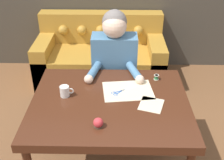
# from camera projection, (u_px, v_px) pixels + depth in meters

# --- Properties ---
(dining_table) EXTENTS (1.26, 1.02, 0.73)m
(dining_table) POSITION_uv_depth(u_px,v_px,m) (110.00, 108.00, 2.27)
(dining_table) COLOR #472314
(dining_table) RESTS_ON ground_plane
(couch) EXTENTS (1.66, 0.83, 0.86)m
(couch) POSITION_uv_depth(u_px,v_px,m) (101.00, 57.00, 3.83)
(couch) COLOR #B7842D
(couch) RESTS_ON ground_plane
(person) EXTENTS (0.53, 0.57, 1.26)m
(person) POSITION_uv_depth(u_px,v_px,m) (114.00, 69.00, 2.82)
(person) COLOR #33281E
(person) RESTS_ON ground_plane
(pattern_paper_main) EXTENTS (0.44, 0.35, 0.00)m
(pattern_paper_main) POSITION_uv_depth(u_px,v_px,m) (128.00, 91.00, 2.35)
(pattern_paper_main) COLOR beige
(pattern_paper_main) RESTS_ON dining_table
(pattern_paper_offcut) EXTENTS (0.22, 0.23, 0.00)m
(pattern_paper_offcut) POSITION_uv_depth(u_px,v_px,m) (151.00, 105.00, 2.18)
(pattern_paper_offcut) COLOR beige
(pattern_paper_offcut) RESTS_ON dining_table
(scissors) EXTENTS (0.21, 0.18, 0.01)m
(scissors) POSITION_uv_depth(u_px,v_px,m) (120.00, 92.00, 2.33)
(scissors) COLOR silver
(scissors) RESTS_ON dining_table
(mug) EXTENTS (0.11, 0.08, 0.09)m
(mug) POSITION_uv_depth(u_px,v_px,m) (65.00, 91.00, 2.26)
(mug) COLOR silver
(mug) RESTS_ON dining_table
(thread_spool) EXTENTS (0.04, 0.04, 0.05)m
(thread_spool) POSITION_uv_depth(u_px,v_px,m) (156.00, 77.00, 2.50)
(thread_spool) COLOR #338C4C
(thread_spool) RESTS_ON dining_table
(pin_cushion) EXTENTS (0.07, 0.07, 0.07)m
(pin_cushion) POSITION_uv_depth(u_px,v_px,m) (98.00, 123.00, 1.95)
(pin_cushion) COLOR #4C3828
(pin_cushion) RESTS_ON dining_table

